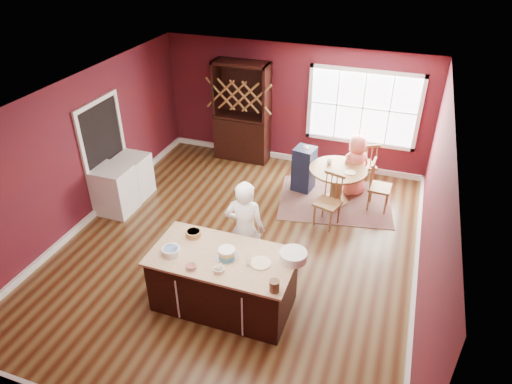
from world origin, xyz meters
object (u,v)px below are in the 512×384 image
kitchen_island (223,282)px  dining_table (337,178)px  toddler (305,152)px  high_chair (304,168)px  hutch (242,112)px  chair_south (328,201)px  dryer (133,176)px  layer_cake (227,253)px  washer (115,190)px  chair_east (380,186)px  chair_north (364,163)px  baker (245,230)px  seated_woman (355,166)px

kitchen_island → dining_table: kitchen_island is taller
dining_table → toddler: bearing=155.0°
high_chair → hutch: size_ratio=0.43×
kitchen_island → chair_south: 2.70m
dining_table → toddler: 0.87m
high_chair → dryer: 3.50m
layer_cake → dryer: layer_cake is taller
layer_cake → washer: bearing=151.8°
layer_cake → chair_east: (1.79, 3.40, -0.48)m
chair_east → kitchen_island: bearing=153.9°
chair_north → dryer: bearing=-3.8°
toddler → chair_east: bearing=-11.3°
baker → chair_south: 2.03m
chair_east → dryer: (-4.79, -1.15, -0.07)m
high_chair → toddler: size_ratio=3.83×
dryer → hutch: bearing=56.9°
seated_woman → chair_north: bearing=-146.7°
hutch → dining_table: bearing=-25.7°
chair_east → hutch: size_ratio=0.45×
baker → chair_north: baker is taller
kitchen_island → dining_table: 3.53m
dryer → high_chair: bearing=23.0°
kitchen_island → layer_cake: layer_cake is taller
chair_south → toddler: 1.45m
toddler → dining_table: bearing=-25.0°
seated_woman → high_chair: bearing=-28.8°
chair_south → kitchen_island: bearing=-95.6°
seated_woman → hutch: (-2.74, 0.76, 0.49)m
kitchen_island → seated_woman: 4.02m
seated_woman → toddler: size_ratio=5.02×
dining_table → washer: size_ratio=1.21×
chair_north → high_chair: chair_north is taller
layer_cake → toddler: layer_cake is taller
kitchen_island → dining_table: bearing=73.0°
baker → high_chair: (0.23, 2.87, -0.36)m
layer_cake → chair_north: 4.44m
dining_table → layer_cake: size_ratio=3.37×
high_chair → layer_cake: bearing=-84.5°
baker → hutch: hutch is taller
toddler → dryer: bearing=-155.4°
chair_east → washer: chair_east is taller
toddler → dryer: 3.55m
kitchen_island → hutch: bearing=107.5°
chair_north → dryer: chair_north is taller
chair_south → dryer: size_ratio=1.18×
chair_east → baker: bearing=148.4°
hutch → layer_cake: bearing=-71.7°
chair_south → washer: bearing=-150.8°
layer_cake → toddler: (0.21, 3.72, -0.18)m
kitchen_island → chair_south: size_ratio=1.97×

